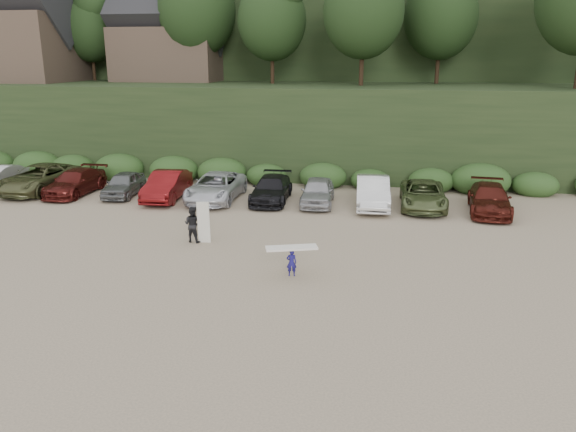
# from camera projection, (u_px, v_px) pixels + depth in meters

# --- Properties ---
(ground) EXTENTS (120.00, 120.00, 0.00)m
(ground) POSITION_uv_depth(u_px,v_px,m) (247.00, 267.00, 22.00)
(ground) COLOR tan
(ground) RESTS_ON ground
(hillside_backdrop) EXTENTS (90.00, 41.50, 28.00)m
(hillside_backdrop) POSITION_uv_depth(u_px,v_px,m) (333.00, 19.00, 52.95)
(hillside_backdrop) COLOR black
(hillside_backdrop) RESTS_ON ground
(parked_cars) EXTENTS (34.20, 6.03, 1.65)m
(parked_cars) POSITION_uv_depth(u_px,v_px,m) (194.00, 186.00, 32.25)
(parked_cars) COLOR #B0AFB4
(parked_cars) RESTS_ON ground
(child_surfer) EXTENTS (2.00, 1.11, 1.16)m
(child_surfer) POSITION_uv_depth(u_px,v_px,m) (292.00, 256.00, 20.95)
(child_surfer) COLOR navy
(child_surfer) RESTS_ON ground
(adult_surfer) EXTENTS (1.28, 0.74, 1.91)m
(adult_surfer) POSITION_uv_depth(u_px,v_px,m) (194.00, 224.00, 24.78)
(adult_surfer) COLOR black
(adult_surfer) RESTS_ON ground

